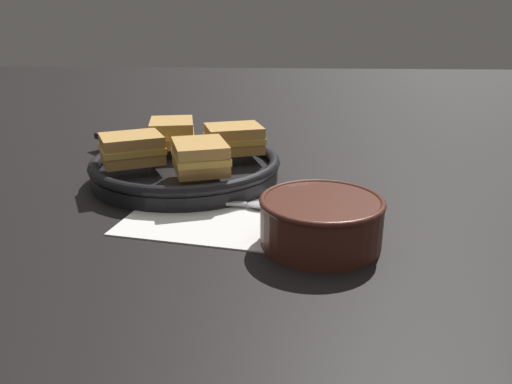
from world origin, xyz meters
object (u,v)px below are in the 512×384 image
spoon (249,204)px  sandwich_far_right (132,149)px  skillet (185,168)px  soup_bowl (321,218)px  sandwich_far_left (172,132)px  sandwich_near_left (200,157)px  sandwich_near_right (234,139)px

spoon → sandwich_far_right: size_ratio=1.39×
skillet → sandwich_far_right: size_ratio=3.21×
soup_bowl → sandwich_far_left: bearing=128.3°
spoon → sandwich_far_right: 0.22m
sandwich_near_left → sandwich_near_right: (0.04, 0.12, 0.00)m
spoon → sandwich_far_left: bearing=129.2°
sandwich_far_left → soup_bowl: bearing=-51.7°
sandwich_near_right → spoon: bearing=-77.4°
soup_bowl → sandwich_far_right: (-0.29, 0.20, 0.03)m
skillet → sandwich_near_left: size_ratio=3.36×
sandwich_near_left → sandwich_far_right: (-0.12, 0.04, 0.00)m
sandwich_near_left → sandwich_far_right: same height
skillet → sandwich_far_left: 0.10m
sandwich_near_left → sandwich_near_right: bearing=71.2°
sandwich_near_right → skillet: bearing=-155.0°
sandwich_far_left → sandwich_far_right: bearing=-108.8°
spoon → sandwich_far_right: (-0.20, 0.09, 0.06)m
soup_bowl → sandwich_near_right: bearing=115.7°
sandwich_far_left → sandwich_far_right: same height
spoon → sandwich_near_left: 0.11m
spoon → sandwich_near_right: 0.18m
sandwich_far_right → spoon: bearing=-24.8°
skillet → sandwich_far_right: (-0.08, -0.04, 0.04)m
spoon → skillet: bearing=134.5°
soup_bowl → skillet: bearing=131.6°
spoon → sandwich_near_right: (-0.04, 0.17, 0.06)m
sandwich_far_left → sandwich_near_right: bearing=-18.8°
sandwich_near_right → sandwich_far_right: size_ratio=0.95×
skillet → sandwich_near_right: bearing=25.0°
sandwich_far_left → sandwich_near_left: bearing=-63.8°
spoon → soup_bowl: bearing=-46.6°
spoon → sandwich_far_right: sandwich_far_right is taller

